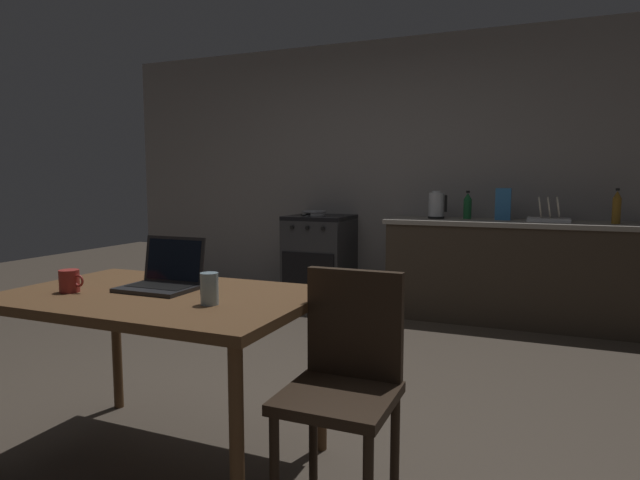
{
  "coord_description": "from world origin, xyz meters",
  "views": [
    {
      "loc": [
        1.56,
        -2.58,
        1.24
      ],
      "look_at": [
        0.07,
        0.99,
        0.81
      ],
      "focal_mm": 30.07,
      "sensor_mm": 36.0,
      "label": 1
    }
  ],
  "objects_px": {
    "electric_kettle": "(436,205)",
    "dish_rack": "(549,216)",
    "bottle": "(617,207)",
    "drinking_glass": "(209,289)",
    "dining_table": "(160,310)",
    "cereal_box": "(503,204)",
    "chair": "(345,374)",
    "laptop": "(163,279)",
    "bottle_b": "(468,206)",
    "frying_pan": "(314,213)",
    "coffee_mug": "(70,281)",
    "stove_oven": "(320,260)"
  },
  "relations": [
    {
      "from": "dish_rack",
      "to": "bottle_b",
      "type": "xyz_separation_m",
      "value": [
        -0.68,
        0.08,
        0.07
      ]
    },
    {
      "from": "dish_rack",
      "to": "drinking_glass",
      "type": "bearing_deg",
      "value": -111.0
    },
    {
      "from": "coffee_mug",
      "to": "bottle_b",
      "type": "bearing_deg",
      "value": 69.51
    },
    {
      "from": "cereal_box",
      "to": "bottle_b",
      "type": "xyz_separation_m",
      "value": [
        -0.31,
        0.06,
        -0.02
      ]
    },
    {
      "from": "stove_oven",
      "to": "dish_rack",
      "type": "relative_size",
      "value": 2.63
    },
    {
      "from": "cereal_box",
      "to": "dining_table",
      "type": "bearing_deg",
      "value": -110.67
    },
    {
      "from": "electric_kettle",
      "to": "dish_rack",
      "type": "xyz_separation_m",
      "value": [
        0.95,
        0.0,
        -0.07
      ]
    },
    {
      "from": "stove_oven",
      "to": "drinking_glass",
      "type": "distance_m",
      "value": 3.33
    },
    {
      "from": "cereal_box",
      "to": "bottle_b",
      "type": "height_order",
      "value": "cereal_box"
    },
    {
      "from": "dish_rack",
      "to": "stove_oven",
      "type": "bearing_deg",
      "value": -179.93
    },
    {
      "from": "frying_pan",
      "to": "cereal_box",
      "type": "bearing_deg",
      "value": 1.57
    },
    {
      "from": "frying_pan",
      "to": "coffee_mug",
      "type": "relative_size",
      "value": 3.38
    },
    {
      "from": "frying_pan",
      "to": "dish_rack",
      "type": "xyz_separation_m",
      "value": [
        2.15,
        0.03,
        0.02
      ]
    },
    {
      "from": "stove_oven",
      "to": "chair",
      "type": "bearing_deg",
      "value": -65.75
    },
    {
      "from": "stove_oven",
      "to": "drinking_glass",
      "type": "bearing_deg",
      "value": -74.76
    },
    {
      "from": "cereal_box",
      "to": "dish_rack",
      "type": "distance_m",
      "value": 0.38
    },
    {
      "from": "frying_pan",
      "to": "coffee_mug",
      "type": "height_order",
      "value": "frying_pan"
    },
    {
      "from": "dining_table",
      "to": "frying_pan",
      "type": "xyz_separation_m",
      "value": [
        -0.6,
        3.08,
        0.23
      ]
    },
    {
      "from": "stove_oven",
      "to": "dish_rack",
      "type": "bearing_deg",
      "value": 0.07
    },
    {
      "from": "stove_oven",
      "to": "laptop",
      "type": "height_order",
      "value": "laptop"
    },
    {
      "from": "stove_oven",
      "to": "bottle_b",
      "type": "height_order",
      "value": "bottle_b"
    },
    {
      "from": "frying_pan",
      "to": "drinking_glass",
      "type": "xyz_separation_m",
      "value": [
        0.93,
        -3.17,
        -0.1
      ]
    },
    {
      "from": "stove_oven",
      "to": "drinking_glass",
      "type": "relative_size",
      "value": 7.16
    },
    {
      "from": "electric_kettle",
      "to": "dish_rack",
      "type": "height_order",
      "value": "electric_kettle"
    },
    {
      "from": "chair",
      "to": "laptop",
      "type": "height_order",
      "value": "laptop"
    },
    {
      "from": "laptop",
      "to": "bottle_b",
      "type": "distance_m",
      "value": 3.25
    },
    {
      "from": "laptop",
      "to": "dish_rack",
      "type": "distance_m",
      "value": 3.42
    },
    {
      "from": "drinking_glass",
      "to": "chair",
      "type": "bearing_deg",
      "value": 9.9
    },
    {
      "from": "frying_pan",
      "to": "drinking_glass",
      "type": "distance_m",
      "value": 3.3
    },
    {
      "from": "coffee_mug",
      "to": "electric_kettle",
      "type": "bearing_deg",
      "value": 73.26
    },
    {
      "from": "bottle",
      "to": "drinking_glass",
      "type": "relative_size",
      "value": 2.28
    },
    {
      "from": "laptop",
      "to": "electric_kettle",
      "type": "relative_size",
      "value": 1.27
    },
    {
      "from": "stove_oven",
      "to": "dining_table",
      "type": "height_order",
      "value": "stove_oven"
    },
    {
      "from": "dining_table",
      "to": "cereal_box",
      "type": "distance_m",
      "value": 3.36
    },
    {
      "from": "dining_table",
      "to": "bottle_b",
      "type": "height_order",
      "value": "bottle_b"
    },
    {
      "from": "stove_oven",
      "to": "frying_pan",
      "type": "xyz_separation_m",
      "value": [
        -0.06,
        -0.03,
        0.47
      ]
    },
    {
      "from": "cereal_box",
      "to": "electric_kettle",
      "type": "bearing_deg",
      "value": -178.01
    },
    {
      "from": "frying_pan",
      "to": "cereal_box",
      "type": "height_order",
      "value": "cereal_box"
    },
    {
      "from": "dining_table",
      "to": "dish_rack",
      "type": "bearing_deg",
      "value": 63.46
    },
    {
      "from": "dining_table",
      "to": "bottle",
      "type": "xyz_separation_m",
      "value": [
        2.05,
        3.05,
        0.34
      ]
    },
    {
      "from": "stove_oven",
      "to": "dish_rack",
      "type": "height_order",
      "value": "dish_rack"
    },
    {
      "from": "frying_pan",
      "to": "dish_rack",
      "type": "bearing_deg",
      "value": 0.77
    },
    {
      "from": "dining_table",
      "to": "electric_kettle",
      "type": "height_order",
      "value": "electric_kettle"
    },
    {
      "from": "cereal_box",
      "to": "dish_rack",
      "type": "height_order",
      "value": "cereal_box"
    },
    {
      "from": "cereal_box",
      "to": "dish_rack",
      "type": "relative_size",
      "value": 0.82
    },
    {
      "from": "bottle",
      "to": "frying_pan",
      "type": "xyz_separation_m",
      "value": [
        -2.65,
        0.02,
        -0.11
      ]
    },
    {
      "from": "frying_pan",
      "to": "coffee_mug",
      "type": "xyz_separation_m",
      "value": [
        0.24,
        -3.21,
        -0.11
      ]
    },
    {
      "from": "bottle_b",
      "to": "stove_oven",
      "type": "bearing_deg",
      "value": -176.67
    },
    {
      "from": "drinking_glass",
      "to": "dish_rack",
      "type": "bearing_deg",
      "value": 69.0
    },
    {
      "from": "dish_rack",
      "to": "electric_kettle",
      "type": "bearing_deg",
      "value": 180.0
    }
  ]
}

